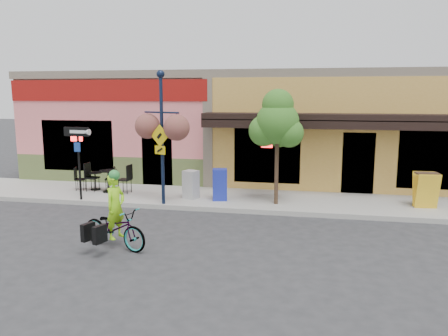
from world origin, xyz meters
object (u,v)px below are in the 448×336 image
building (250,124)px  cyclist_rider (116,217)px  one_way_sign (79,164)px  lamp_post (162,138)px  newspaper_box_grey (191,184)px  bicycle (115,228)px  street_tree (277,147)px  newspaper_box_blue (220,185)px

building → cyclist_rider: bearing=-99.2°
cyclist_rider → one_way_sign: (-2.99, 3.72, 0.59)m
lamp_post → one_way_sign: bearing=-160.0°
cyclist_rider → newspaper_box_grey: cyclist_rider is taller
one_way_sign → newspaper_box_grey: bearing=18.8°
bicycle → street_tree: bearing=-20.1°
one_way_sign → newspaper_box_blue: 4.68m
bicycle → cyclist_rider: size_ratio=1.21×
bicycle → newspaper_box_grey: newspaper_box_grey is taller
building → cyclist_rider: size_ratio=11.91×
building → street_tree: size_ratio=4.96×
cyclist_rider → newspaper_box_grey: 4.62m
building → street_tree: 6.40m
newspaper_box_blue → street_tree: (1.86, -0.16, 1.32)m
building → newspaper_box_grey: building is taller
bicycle → newspaper_box_blue: 4.83m
street_tree → one_way_sign: bearing=-174.1°
building → lamp_post: building is taller
building → newspaper_box_grey: bearing=-101.0°
building → bicycle: (-1.76, -10.55, -1.76)m
street_tree → lamp_post: bearing=-169.0°
building → cyclist_rider: (-1.71, -10.55, -1.49)m
newspaper_box_grey → street_tree: street_tree is taller
newspaper_box_blue → street_tree: 2.28m
newspaper_box_blue → street_tree: size_ratio=0.28×
bicycle → lamp_post: (-0.06, 3.70, 1.76)m
bicycle → street_tree: 5.79m
building → one_way_sign: building is taller
cyclist_rider → one_way_sign: bearing=57.1°
bicycle → building: bearing=8.8°
building → street_tree: building is taller
building → bicycle: 10.84m
one_way_sign → newspaper_box_grey: size_ratio=2.55×
cyclist_rider → newspaper_box_blue: 4.81m
cyclist_rider → newspaper_box_blue: (1.56, 4.54, -0.09)m
one_way_sign → newspaper_box_grey: (3.55, 0.87, -0.73)m
bicycle → cyclist_rider: (0.05, 0.00, 0.28)m
newspaper_box_blue → one_way_sign: bearing=179.1°
bicycle → lamp_post: 4.10m
bicycle → newspaper_box_blue: (1.61, 4.54, 0.18)m
newspaper_box_grey → bicycle: bearing=-75.3°
newspaper_box_blue → bicycle: bearing=-120.7°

